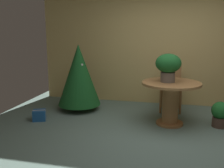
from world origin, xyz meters
TOP-DOWN VIEW (x-y plane):
  - ground_plane at (0.00, 0.00)m, footprint 6.60×6.60m
  - back_wall_panel at (0.00, 2.20)m, footprint 6.00×0.10m
  - round_dining_table at (0.00, 0.81)m, footprint 1.01×1.01m
  - flower_vase at (-0.07, 0.82)m, footprint 0.44×0.44m
  - wooden_chair_far at (0.00, 1.70)m, footprint 0.43×0.44m
  - holiday_tree at (-1.86, 1.28)m, footprint 0.88×0.88m
  - gift_box_blue at (-2.35, 0.47)m, footprint 0.29×0.28m
  - potted_plant at (0.84, 0.87)m, footprint 0.30×0.30m

SIDE VIEW (x-z plane):
  - ground_plane at x=0.00m, z-range 0.00..0.00m
  - gift_box_blue at x=-2.35m, z-range 0.00..0.19m
  - potted_plant at x=0.84m, z-range 0.01..0.46m
  - round_dining_table at x=0.00m, z-range 0.11..0.88m
  - wooden_chair_far at x=0.00m, z-range 0.07..1.05m
  - holiday_tree at x=-1.86m, z-range 0.06..1.42m
  - flower_vase at x=-0.07m, z-range 0.81..1.30m
  - back_wall_panel at x=0.00m, z-range 0.00..2.60m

